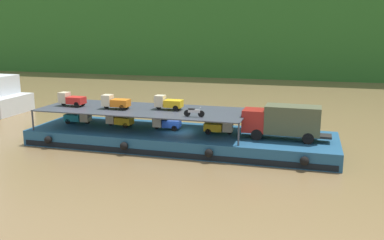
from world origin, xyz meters
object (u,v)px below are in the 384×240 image
at_px(cargo_barge, 179,139).
at_px(mini_truck_upper_mid, 115,102).
at_px(mini_truck_lower_stern, 79,117).
at_px(mini_truck_lower_mid, 166,123).
at_px(mini_truck_lower_fore, 219,127).
at_px(covered_lorry, 283,121).
at_px(mini_truck_upper_fore, 168,103).
at_px(mini_truck_lower_aft, 119,120).
at_px(mini_truck_upper_stern, 71,99).
at_px(motorcycle_upper_port, 194,112).

bearing_deg(cargo_barge, mini_truck_upper_mid, -174.51).
relative_size(mini_truck_lower_stern, mini_truck_lower_mid, 1.00).
xyz_separation_m(mini_truck_lower_stern, mini_truck_lower_fore, (15.17, -0.24, 0.00)).
relative_size(cargo_barge, covered_lorry, 3.77).
xyz_separation_m(cargo_barge, mini_truck_upper_mid, (-6.42, -0.62, 3.44)).
xyz_separation_m(cargo_barge, mini_truck_lower_fore, (3.92, 0.16, 1.44)).
xyz_separation_m(mini_truck_lower_fore, mini_truck_upper_fore, (-5.20, 0.29, 2.00)).
bearing_deg(cargo_barge, mini_truck_lower_aft, 176.74).
bearing_deg(mini_truck_lower_aft, mini_truck_upper_mid, -81.70).
xyz_separation_m(mini_truck_lower_stern, mini_truck_upper_stern, (-0.21, -0.79, 2.00)).
distance_m(covered_lorry, mini_truck_upper_stern, 21.36).
xyz_separation_m(covered_lorry, mini_truck_lower_aft, (-16.44, 0.62, -1.00)).
distance_m(covered_lorry, mini_truck_upper_mid, 16.33).
height_order(mini_truck_lower_mid, mini_truck_upper_mid, mini_truck_upper_mid).
relative_size(mini_truck_lower_stern, mini_truck_upper_stern, 1.00).
bearing_deg(mini_truck_lower_aft, covered_lorry, -2.16).
bearing_deg(motorcycle_upper_port, mini_truck_lower_mid, 144.70).
distance_m(mini_truck_lower_aft, mini_truck_upper_mid, 2.24).
relative_size(mini_truck_upper_fore, motorcycle_upper_port, 1.45).
xyz_separation_m(covered_lorry, mini_truck_upper_mid, (-16.29, -0.37, 1.00)).
bearing_deg(covered_lorry, mini_truck_upper_fore, 176.42).
height_order(cargo_barge, mini_truck_lower_aft, mini_truck_lower_aft).
relative_size(cargo_barge, mini_truck_upper_mid, 10.79).
xyz_separation_m(mini_truck_lower_fore, mini_truck_upper_mid, (-10.34, -0.78, 2.00)).
bearing_deg(mini_truck_upper_mid, mini_truck_lower_mid, 11.58).
bearing_deg(mini_truck_lower_stern, mini_truck_lower_mid, -0.02).
xyz_separation_m(covered_lorry, mini_truck_upper_fore, (-11.15, 0.70, 1.00)).
xyz_separation_m(cargo_barge, mini_truck_upper_fore, (-1.28, 0.45, 3.44)).
xyz_separation_m(covered_lorry, mini_truck_upper_stern, (-21.33, -0.14, 1.00)).
bearing_deg(cargo_barge, covered_lorry, -1.43).
distance_m(cargo_barge, mini_truck_upper_stern, 11.97).
bearing_deg(mini_truck_upper_fore, mini_truck_upper_stern, -175.27).
relative_size(covered_lorry, mini_truck_lower_aft, 2.84).
distance_m(covered_lorry, mini_truck_lower_stern, 21.15).
bearing_deg(motorcycle_upper_port, mini_truck_upper_mid, 170.01).
distance_m(mini_truck_lower_stern, motorcycle_upper_port, 13.66).
bearing_deg(mini_truck_lower_mid, mini_truck_lower_aft, -179.75).
height_order(covered_lorry, mini_truck_upper_mid, mini_truck_upper_mid).
height_order(mini_truck_lower_aft, mini_truck_upper_mid, mini_truck_upper_mid).
relative_size(cargo_barge, mini_truck_lower_stern, 10.66).
bearing_deg(mini_truck_lower_fore, mini_truck_lower_mid, 177.53).
bearing_deg(mini_truck_upper_mid, mini_truck_lower_stern, 168.12).
height_order(cargo_barge, mini_truck_upper_fore, mini_truck_upper_fore).
height_order(mini_truck_lower_mid, mini_truck_upper_stern, mini_truck_upper_stern).
relative_size(covered_lorry, mini_truck_lower_stern, 2.83).
distance_m(covered_lorry, mini_truck_lower_aft, 16.48).
relative_size(mini_truck_lower_mid, motorcycle_upper_port, 1.47).
distance_m(mini_truck_lower_aft, mini_truck_lower_mid, 5.09).
bearing_deg(mini_truck_upper_mid, covered_lorry, 1.30).
bearing_deg(mini_truck_upper_mid, cargo_barge, 5.49).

